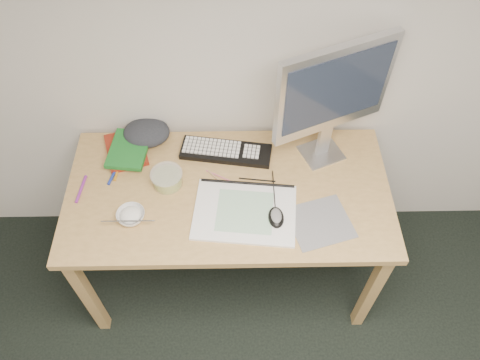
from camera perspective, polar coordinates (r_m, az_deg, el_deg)
The scene contains 18 objects.
desk at distance 2.08m, azimuth -1.40°, elevation -2.64°, with size 1.40×0.70×0.75m.
mousepad at distance 1.95m, azimuth 9.74°, elevation -5.12°, with size 0.24×0.22×0.00m, color gray.
sketchpad at distance 1.94m, azimuth 0.58°, elevation -3.94°, with size 0.42×0.30×0.01m, color white.
keyboard at distance 2.14m, azimuth -1.73°, elevation 3.47°, with size 0.41×0.13×0.02m, color black.
monitor at distance 1.91m, azimuth 11.37°, elevation 10.42°, with size 0.48×0.23×0.59m.
mouse at distance 1.91m, azimuth 4.44°, elevation -4.38°, with size 0.06×0.10×0.04m, color black.
rice_bowl at distance 1.97m, azimuth -13.14°, elevation -4.26°, with size 0.12×0.12×0.04m, color white.
chopsticks at distance 1.93m, azimuth -13.50°, elevation -4.89°, with size 0.02×0.02×0.20m, color silver.
fruit_tub at distance 2.03m, azimuth -8.88°, elevation 0.19°, with size 0.14×0.14×0.07m, color #E4CA50.
book_red at distance 2.21m, azimuth -13.71°, elevation 3.59°, with size 0.17×0.23×0.02m, color maroon.
book_green at distance 2.18m, azimuth -13.39°, elevation 3.67°, with size 0.17×0.23×0.02m, color #1A6B24.
cloth_lump at distance 2.22m, azimuth -11.33°, elevation 5.69°, with size 0.18×0.15×0.08m, color #25292D.
pencil_pink at distance 2.05m, azimuth -2.20°, elevation 0.32°, with size 0.01×0.01×0.16m, color #D3697F.
pencil_tan at distance 2.03m, azimuth -2.08°, elevation -0.52°, with size 0.01×0.01×0.20m, color tan.
pencil_black at distance 2.05m, azimuth 2.11°, elevation 0.02°, with size 0.01×0.01×0.16m, color black.
marker_blue at distance 2.14m, azimuth -15.04°, elevation 0.93°, with size 0.01×0.01×0.14m, color #1C3098.
marker_orange at distance 2.15m, azimuth -14.66°, elevation 1.21°, with size 0.01×0.01×0.12m, color orange.
marker_purple at distance 2.12m, azimuth -18.80°, elevation -1.05°, with size 0.01×0.01×0.14m, color #822791.
Camera 1 is at (-0.10, 0.25, 2.38)m, focal length 35.00 mm.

